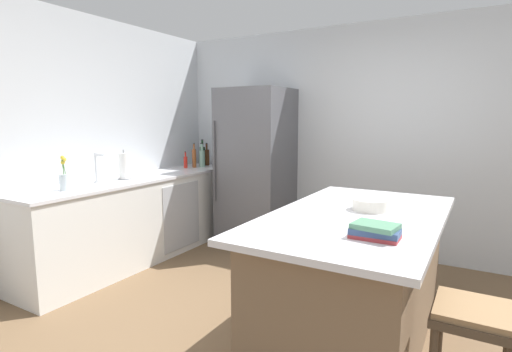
# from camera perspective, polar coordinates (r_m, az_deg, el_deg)

# --- Properties ---
(ground_plane) EXTENTS (7.20, 7.20, 0.00)m
(ground_plane) POSITION_cam_1_polar(r_m,az_deg,el_deg) (3.00, 2.94, -22.76)
(ground_plane) COLOR brown
(wall_rear) EXTENTS (6.00, 0.10, 2.60)m
(wall_rear) POSITION_cam_1_polar(r_m,az_deg,el_deg) (4.69, 15.81, 4.97)
(wall_rear) COLOR silver
(wall_rear) RESTS_ON ground_plane
(wall_left) EXTENTS (0.10, 6.00, 2.60)m
(wall_left) POSITION_cam_1_polar(r_m,az_deg,el_deg) (4.29, -27.49, 4.06)
(wall_left) COLOR silver
(wall_left) RESTS_ON ground_plane
(counter_run_left) EXTENTS (0.65, 2.76, 0.91)m
(counter_run_left) POSITION_cam_1_polar(r_m,az_deg,el_deg) (4.58, -16.48, -5.81)
(counter_run_left) COLOR silver
(counter_run_left) RESTS_ON ground_plane
(kitchen_island) EXTENTS (1.07, 1.93, 0.91)m
(kitchen_island) POSITION_cam_1_polar(r_m,az_deg,el_deg) (2.91, 14.06, -13.96)
(kitchen_island) COLOR #7A6047
(kitchen_island) RESTS_ON ground_plane
(refrigerator) EXTENTS (0.79, 0.75, 1.90)m
(refrigerator) POSITION_cam_1_polar(r_m,az_deg,el_deg) (4.82, 0.00, 1.19)
(refrigerator) COLOR #56565B
(refrigerator) RESTS_ON ground_plane
(bar_stool) EXTENTS (0.36, 0.36, 0.69)m
(bar_stool) POSITION_cam_1_polar(r_m,az_deg,el_deg) (2.22, 28.88, -19.25)
(bar_stool) COLOR #473828
(bar_stool) RESTS_ON ground_plane
(sink_faucet) EXTENTS (0.15, 0.05, 0.30)m
(sink_faucet) POSITION_cam_1_polar(r_m,az_deg,el_deg) (4.20, -22.03, 1.18)
(sink_faucet) COLOR silver
(sink_faucet) RESTS_ON counter_run_left
(flower_vase) EXTENTS (0.09, 0.09, 0.31)m
(flower_vase) POSITION_cam_1_polar(r_m,az_deg,el_deg) (3.88, -25.96, -0.52)
(flower_vase) COLOR silver
(flower_vase) RESTS_ON counter_run_left
(paper_towel_roll) EXTENTS (0.14, 0.14, 0.31)m
(paper_towel_roll) POSITION_cam_1_polar(r_m,az_deg,el_deg) (4.36, -18.54, 1.29)
(paper_towel_roll) COLOR gray
(paper_towel_roll) RESTS_ON counter_run_left
(syrup_bottle) EXTENTS (0.07, 0.07, 0.30)m
(syrup_bottle) POSITION_cam_1_polar(r_m,az_deg,el_deg) (5.43, -7.14, 2.78)
(syrup_bottle) COLOR #5B3319
(syrup_bottle) RESTS_ON counter_run_left
(wine_bottle) EXTENTS (0.07, 0.07, 0.36)m
(wine_bottle) POSITION_cam_1_polar(r_m,az_deg,el_deg) (5.34, -7.75, 2.93)
(wine_bottle) COLOR #19381E
(wine_bottle) RESTS_ON counter_run_left
(gin_bottle) EXTENTS (0.07, 0.07, 0.31)m
(gin_bottle) POSITION_cam_1_polar(r_m,az_deg,el_deg) (5.24, -7.82, 2.67)
(gin_bottle) COLOR #8CB79E
(gin_bottle) RESTS_ON counter_run_left
(vinegar_bottle) EXTENTS (0.05, 0.05, 0.32)m
(vinegar_bottle) POSITION_cam_1_polar(r_m,az_deg,el_deg) (5.20, -8.94, 2.64)
(vinegar_bottle) COLOR #994C23
(vinegar_bottle) RESTS_ON counter_run_left
(hot_sauce_bottle) EXTENTS (0.05, 0.05, 0.22)m
(hot_sauce_bottle) POSITION_cam_1_polar(r_m,az_deg,el_deg) (5.16, -10.16, 2.05)
(hot_sauce_bottle) COLOR red
(hot_sauce_bottle) RESTS_ON counter_run_left
(cookbook_stack) EXTENTS (0.26, 0.20, 0.08)m
(cookbook_stack) POSITION_cam_1_polar(r_m,az_deg,el_deg) (2.24, 16.84, -7.61)
(cookbook_stack) COLOR #A83338
(cookbook_stack) RESTS_ON kitchen_island
(mixing_bowl) EXTENTS (0.26, 0.26, 0.08)m
(mixing_bowl) POSITION_cam_1_polar(r_m,az_deg,el_deg) (2.90, 16.27, -3.98)
(mixing_bowl) COLOR silver
(mixing_bowl) RESTS_ON kitchen_island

